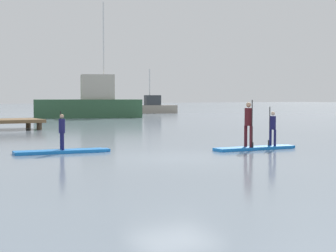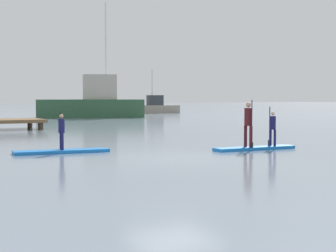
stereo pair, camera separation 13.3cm
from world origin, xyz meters
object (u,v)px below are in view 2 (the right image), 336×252
(paddleboard_far, at_px, (255,148))
(fishing_boat_white_large, at_px, (93,103))
(paddler_child_front, at_px, (273,126))
(paddleboard_near, at_px, (62,151))
(paddler_adult, at_px, (248,121))
(fishing_boat_green_midground, at_px, (154,107))
(paddler_child_solo, at_px, (61,130))

(paddleboard_far, bearing_deg, fishing_boat_white_large, 78.66)
(paddler_child_front, bearing_deg, paddleboard_near, 161.56)
(paddler_adult, relative_size, fishing_boat_green_midground, 0.28)
(paddleboard_far, bearing_deg, paddler_adult, 177.92)
(paddler_child_solo, height_order, fishing_boat_white_large, fishing_boat_white_large)
(paddler_adult, distance_m, fishing_boat_white_large, 29.43)
(paddler_child_solo, relative_size, paddler_child_front, 0.91)
(paddleboard_far, relative_size, fishing_boat_white_large, 0.32)
(paddler_child_solo, bearing_deg, paddleboard_far, -20.29)
(paddleboard_near, height_order, fishing_boat_white_large, fishing_boat_white_large)
(paddleboard_far, distance_m, fishing_boat_white_large, 29.41)
(paddleboard_near, bearing_deg, paddler_adult, -21.04)
(fishing_boat_white_large, bearing_deg, paddler_adult, -101.90)
(paddleboard_far, xyz_separation_m, paddler_child_front, (0.72, -0.03, 0.71))
(paddleboard_near, distance_m, fishing_boat_white_large, 29.12)
(fishing_boat_white_large, bearing_deg, paddler_child_front, -99.95)
(paddler_child_solo, relative_size, fishing_boat_green_midground, 0.22)
(paddleboard_far, distance_m, paddler_adult, 0.95)
(paddler_child_solo, bearing_deg, fishing_boat_green_midground, 57.44)
(fishing_boat_green_midground, bearing_deg, fishing_boat_white_large, -142.01)
(fishing_boat_white_large, xyz_separation_m, fishing_boat_green_midground, (10.35, 8.09, -0.55))
(fishing_boat_white_large, bearing_deg, paddler_child_solo, -113.91)
(fishing_boat_white_large, bearing_deg, paddleboard_near, -113.90)
(paddler_child_front, relative_size, fishing_boat_green_midground, 0.24)
(paddler_child_front, bearing_deg, fishing_boat_green_midground, 67.35)
(paddler_child_front, bearing_deg, paddler_adult, 177.53)
(paddleboard_far, xyz_separation_m, fishing_boat_white_large, (5.78, 28.81, 1.18))
(paddler_adult, bearing_deg, paddler_child_front, -2.47)
(paddler_child_solo, bearing_deg, paddleboard_near, -82.91)
(paddleboard_far, xyz_separation_m, fishing_boat_green_midground, (16.13, 36.89, 0.63))
(paddler_adult, bearing_deg, paddler_child_solo, 158.86)
(paddler_child_solo, relative_size, paddler_adult, 0.77)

